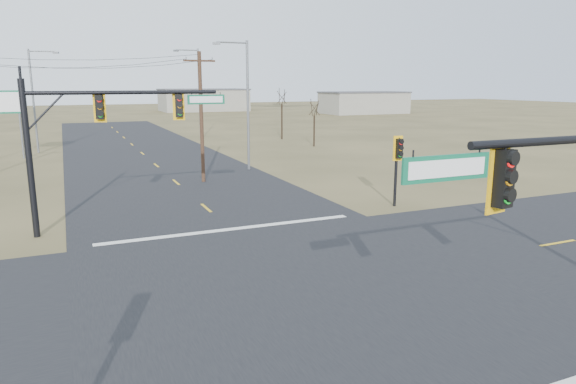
{
  "coord_description": "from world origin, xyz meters",
  "views": [
    {
      "loc": [
        -6.68,
        -14.42,
        6.62
      ],
      "look_at": [
        0.04,
        1.0,
        3.04
      ],
      "focal_mm": 32.0,
      "sensor_mm": 36.0,
      "label": 1
    }
  ],
  "objects_px": {
    "utility_pole_near": "(201,115)",
    "streetlight_a": "(245,99)",
    "streetlight_b": "(197,89)",
    "bare_tree_d": "(282,96)",
    "mast_arm_far": "(102,122)",
    "pedestal_signal_ne": "(398,154)",
    "streetlight_c": "(35,95)",
    "bare_tree_c": "(314,107)",
    "highway_sign": "(3,111)"
  },
  "relations": [
    {
      "from": "utility_pole_near",
      "to": "streetlight_c",
      "type": "distance_m",
      "value": 23.75
    },
    {
      "from": "bare_tree_d",
      "to": "pedestal_signal_ne",
      "type": "bearing_deg",
      "value": -102.61
    },
    {
      "from": "utility_pole_near",
      "to": "streetlight_b",
      "type": "relative_size",
      "value": 0.82
    },
    {
      "from": "utility_pole_near",
      "to": "streetlight_a",
      "type": "distance_m",
      "value": 5.75
    },
    {
      "from": "highway_sign",
      "to": "streetlight_a",
      "type": "height_order",
      "value": "streetlight_a"
    },
    {
      "from": "utility_pole_near",
      "to": "bare_tree_d",
      "type": "relative_size",
      "value": 1.36
    },
    {
      "from": "streetlight_a",
      "to": "streetlight_b",
      "type": "height_order",
      "value": "streetlight_b"
    },
    {
      "from": "utility_pole_near",
      "to": "streetlight_b",
      "type": "distance_m",
      "value": 27.21
    },
    {
      "from": "streetlight_c",
      "to": "bare_tree_d",
      "type": "bearing_deg",
      "value": 25.21
    },
    {
      "from": "mast_arm_far",
      "to": "streetlight_a",
      "type": "xyz_separation_m",
      "value": [
        11.24,
        13.31,
        0.54
      ]
    },
    {
      "from": "bare_tree_d",
      "to": "streetlight_a",
      "type": "bearing_deg",
      "value": -119.98
    },
    {
      "from": "pedestal_signal_ne",
      "to": "bare_tree_d",
      "type": "relative_size",
      "value": 0.61
    },
    {
      "from": "pedestal_signal_ne",
      "to": "streetlight_a",
      "type": "relative_size",
      "value": 0.4
    },
    {
      "from": "streetlight_c",
      "to": "utility_pole_near",
      "type": "bearing_deg",
      "value": -42.03
    },
    {
      "from": "highway_sign",
      "to": "streetlight_c",
      "type": "xyz_separation_m",
      "value": [
        2.48,
        3.67,
        1.23
      ]
    },
    {
      "from": "pedestal_signal_ne",
      "to": "bare_tree_c",
      "type": "distance_m",
      "value": 27.61
    },
    {
      "from": "utility_pole_near",
      "to": "bare_tree_d",
      "type": "bearing_deg",
      "value": 56.01
    },
    {
      "from": "pedestal_signal_ne",
      "to": "streetlight_b",
      "type": "relative_size",
      "value": 0.37
    },
    {
      "from": "streetlight_a",
      "to": "streetlight_c",
      "type": "xyz_separation_m",
      "value": [
        -15.07,
        17.53,
        0.01
      ]
    },
    {
      "from": "utility_pole_near",
      "to": "bare_tree_d",
      "type": "height_order",
      "value": "utility_pole_near"
    },
    {
      "from": "mast_arm_far",
      "to": "streetlight_b",
      "type": "relative_size",
      "value": 0.84
    },
    {
      "from": "streetlight_b",
      "to": "bare_tree_d",
      "type": "relative_size",
      "value": 1.65
    },
    {
      "from": "mast_arm_far",
      "to": "streetlight_b",
      "type": "xyz_separation_m",
      "value": [
        13.12,
        36.11,
        0.98
      ]
    },
    {
      "from": "streetlight_a",
      "to": "streetlight_b",
      "type": "relative_size",
      "value": 0.93
    },
    {
      "from": "mast_arm_far",
      "to": "streetlight_b",
      "type": "height_order",
      "value": "streetlight_b"
    },
    {
      "from": "mast_arm_far",
      "to": "streetlight_c",
      "type": "relative_size",
      "value": 0.9
    },
    {
      "from": "bare_tree_c",
      "to": "bare_tree_d",
      "type": "relative_size",
      "value": 0.83
    },
    {
      "from": "streetlight_b",
      "to": "bare_tree_d",
      "type": "bearing_deg",
      "value": -37.84
    },
    {
      "from": "streetlight_a",
      "to": "bare_tree_c",
      "type": "distance_m",
      "value": 16.36
    },
    {
      "from": "pedestal_signal_ne",
      "to": "streetlight_b",
      "type": "bearing_deg",
      "value": 98.01
    },
    {
      "from": "utility_pole_near",
      "to": "streetlight_a",
      "type": "bearing_deg",
      "value": 40.0
    },
    {
      "from": "utility_pole_near",
      "to": "streetlight_a",
      "type": "xyz_separation_m",
      "value": [
        4.34,
        3.64,
        0.95
      ]
    },
    {
      "from": "mast_arm_far",
      "to": "streetlight_c",
      "type": "bearing_deg",
      "value": 118.01
    },
    {
      "from": "mast_arm_far",
      "to": "utility_pole_near",
      "type": "bearing_deg",
      "value": 75.4
    },
    {
      "from": "streetlight_c",
      "to": "highway_sign",
      "type": "bearing_deg",
      "value": -102.9
    },
    {
      "from": "streetlight_c",
      "to": "bare_tree_d",
      "type": "distance_m",
      "value": 26.34
    },
    {
      "from": "mast_arm_far",
      "to": "highway_sign",
      "type": "distance_m",
      "value": 27.89
    },
    {
      "from": "highway_sign",
      "to": "bare_tree_d",
      "type": "xyz_separation_m",
      "value": [
        28.75,
        5.56,
        0.88
      ]
    },
    {
      "from": "mast_arm_far",
      "to": "utility_pole_near",
      "type": "height_order",
      "value": "utility_pole_near"
    },
    {
      "from": "streetlight_b",
      "to": "streetlight_c",
      "type": "distance_m",
      "value": 17.76
    },
    {
      "from": "pedestal_signal_ne",
      "to": "utility_pole_near",
      "type": "distance_m",
      "value": 13.83
    },
    {
      "from": "utility_pole_near",
      "to": "streetlight_a",
      "type": "height_order",
      "value": "streetlight_a"
    },
    {
      "from": "utility_pole_near",
      "to": "highway_sign",
      "type": "xyz_separation_m",
      "value": [
        -13.2,
        17.5,
        -0.27
      ]
    },
    {
      "from": "pedestal_signal_ne",
      "to": "streetlight_c",
      "type": "xyz_separation_m",
      "value": [
        -18.6,
        32.43,
        2.59
      ]
    },
    {
      "from": "streetlight_a",
      "to": "mast_arm_far",
      "type": "bearing_deg",
      "value": -124.56
    },
    {
      "from": "streetlight_b",
      "to": "streetlight_c",
      "type": "xyz_separation_m",
      "value": [
        -16.95,
        -5.28,
        -0.43
      ]
    },
    {
      "from": "pedestal_signal_ne",
      "to": "mast_arm_far",
      "type": "bearing_deg",
      "value": 179.33
    },
    {
      "from": "streetlight_a",
      "to": "streetlight_c",
      "type": "distance_m",
      "value": 23.11
    },
    {
      "from": "mast_arm_far",
      "to": "bare_tree_c",
      "type": "xyz_separation_m",
      "value": [
        22.83,
        24.78,
        -0.8
      ]
    },
    {
      "from": "pedestal_signal_ne",
      "to": "bare_tree_c",
      "type": "bearing_deg",
      "value": 78.51
    }
  ]
}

